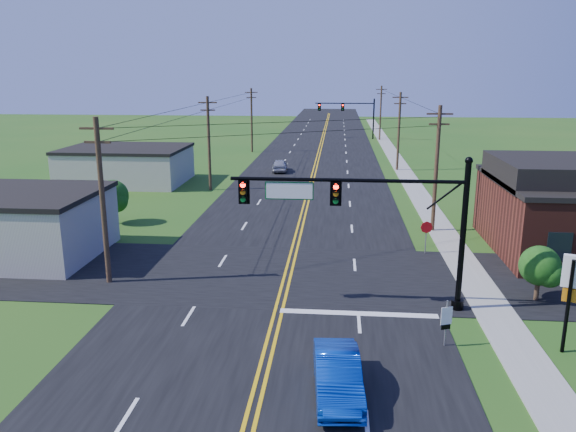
# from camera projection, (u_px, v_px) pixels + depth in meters

# --- Properties ---
(ground) EXTENTS (260.00, 260.00, 0.00)m
(ground) POSITION_uv_depth(u_px,v_px,m) (254.00, 391.00, 20.33)
(ground) COLOR #1E4F16
(ground) RESTS_ON ground
(road_main) EXTENTS (16.00, 220.00, 0.04)m
(road_main) POSITION_uv_depth(u_px,v_px,m) (314.00, 166.00, 68.56)
(road_main) COLOR black
(road_main) RESTS_ON ground
(road_cross) EXTENTS (70.00, 10.00, 0.04)m
(road_cross) POSITION_uv_depth(u_px,v_px,m) (285.00, 275.00, 31.90)
(road_cross) COLOR black
(road_cross) RESTS_ON ground
(sidewalk) EXTENTS (2.00, 160.00, 0.08)m
(sidewalk) POSITION_uv_depth(u_px,v_px,m) (411.00, 183.00, 58.00)
(sidewalk) COLOR gray
(sidewalk) RESTS_ON ground
(signal_mast_main) EXTENTS (11.30, 0.60, 7.48)m
(signal_mast_main) POSITION_uv_depth(u_px,v_px,m) (368.00, 213.00, 26.49)
(signal_mast_main) COLOR black
(signal_mast_main) RESTS_ON ground
(signal_mast_far) EXTENTS (10.98, 0.60, 7.48)m
(signal_mast_far) POSITION_uv_depth(u_px,v_px,m) (348.00, 112.00, 95.98)
(signal_mast_far) COLOR black
(signal_mast_far) RESTS_ON ground
(cream_bldg_near) EXTENTS (10.20, 8.20, 4.10)m
(cream_bldg_near) POSITION_uv_depth(u_px,v_px,m) (15.00, 224.00, 34.79)
(cream_bldg_near) COLOR beige
(cream_bldg_near) RESTS_ON ground
(cream_bldg_far) EXTENTS (12.20, 9.20, 3.70)m
(cream_bldg_far) POSITION_uv_depth(u_px,v_px,m) (126.00, 165.00, 58.16)
(cream_bldg_far) COLOR beige
(cream_bldg_far) RESTS_ON ground
(utility_pole_left_a) EXTENTS (1.80, 0.28, 9.00)m
(utility_pole_left_a) POSITION_uv_depth(u_px,v_px,m) (102.00, 199.00, 29.62)
(utility_pole_left_a) COLOR #362818
(utility_pole_left_a) RESTS_ON ground
(utility_pole_left_b) EXTENTS (1.80, 0.28, 9.00)m
(utility_pole_left_b) POSITION_uv_depth(u_px,v_px,m) (209.00, 142.00, 53.74)
(utility_pole_left_b) COLOR #362818
(utility_pole_left_b) RESTS_ON ground
(utility_pole_left_c) EXTENTS (1.80, 0.28, 9.00)m
(utility_pole_left_c) POSITION_uv_depth(u_px,v_px,m) (252.00, 119.00, 79.78)
(utility_pole_left_c) COLOR #362818
(utility_pole_left_c) RESTS_ON ground
(utility_pole_right_a) EXTENTS (1.80, 0.28, 9.00)m
(utility_pole_right_a) POSITION_uv_depth(u_px,v_px,m) (436.00, 167.00, 39.53)
(utility_pole_right_a) COLOR #362818
(utility_pole_right_a) RESTS_ON ground
(utility_pole_right_b) EXTENTS (1.80, 0.28, 9.00)m
(utility_pole_right_b) POSITION_uv_depth(u_px,v_px,m) (399.00, 130.00, 64.61)
(utility_pole_right_b) COLOR #362818
(utility_pole_right_b) RESTS_ON ground
(utility_pole_right_c) EXTENTS (1.80, 0.28, 9.00)m
(utility_pole_right_c) POSITION_uv_depth(u_px,v_px,m) (381.00, 112.00, 93.55)
(utility_pole_right_c) COLOR #362818
(utility_pole_right_c) RESTS_ON ground
(tree_right_back) EXTENTS (3.00, 3.00, 4.10)m
(tree_right_back) POSITION_uv_depth(u_px,v_px,m) (508.00, 187.00, 43.38)
(tree_right_back) COLOR #362818
(tree_right_back) RESTS_ON ground
(shrub_corner) EXTENTS (2.00, 2.00, 2.86)m
(shrub_corner) POSITION_uv_depth(u_px,v_px,m) (540.00, 266.00, 27.91)
(shrub_corner) COLOR #362818
(shrub_corner) RESTS_ON ground
(tree_left) EXTENTS (2.40, 2.40, 3.37)m
(tree_left) POSITION_uv_depth(u_px,v_px,m) (113.00, 196.00, 42.22)
(tree_left) COLOR #362818
(tree_left) RESTS_ON ground
(blue_car) EXTENTS (1.94, 4.66, 1.50)m
(blue_car) POSITION_uv_depth(u_px,v_px,m) (338.00, 376.00, 19.89)
(blue_car) COLOR #0733A0
(blue_car) RESTS_ON ground
(distant_car) EXTENTS (1.96, 4.30, 1.43)m
(distant_car) POSITION_uv_depth(u_px,v_px,m) (280.00, 166.00, 64.73)
(distant_car) COLOR #A8A8AD
(distant_car) RESTS_ON ground
(route_sign) EXTENTS (0.49, 0.21, 2.07)m
(route_sign) POSITION_uv_depth(u_px,v_px,m) (446.00, 320.00, 23.32)
(route_sign) COLOR slate
(route_sign) RESTS_ON ground
(stop_sign) EXTENTS (0.76, 0.13, 2.15)m
(stop_sign) POSITION_uv_depth(u_px,v_px,m) (426.00, 231.00, 35.19)
(stop_sign) COLOR slate
(stop_sign) RESTS_ON ground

